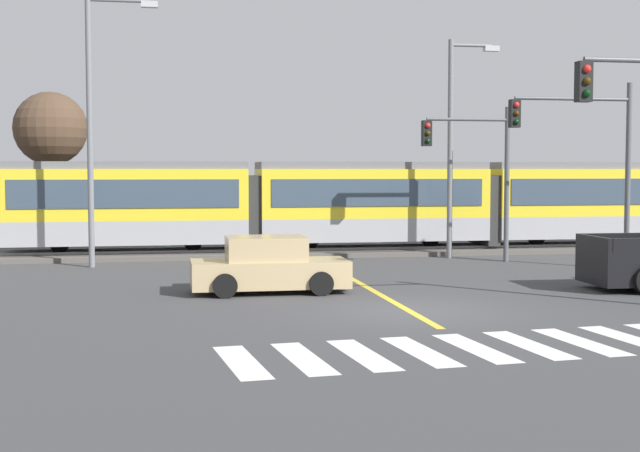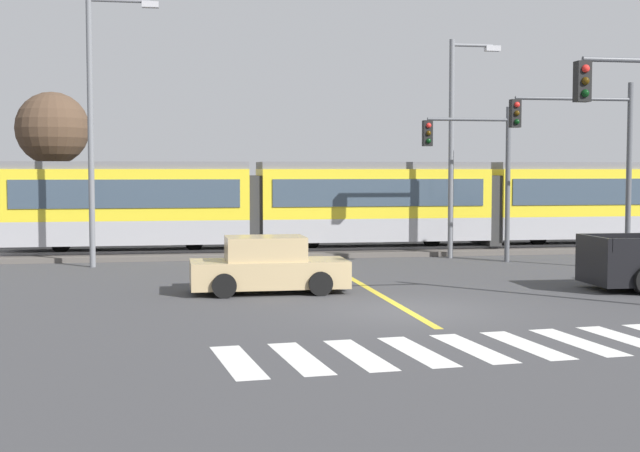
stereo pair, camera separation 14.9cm
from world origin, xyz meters
The scene contains 20 objects.
ground_plane centered at (0.00, 0.00, 0.00)m, with size 200.00×200.00×0.00m, color #3D3D3F.
track_bed centered at (0.00, 14.39, 0.09)m, with size 120.00×4.00×0.18m, color #56514C.
rail_near centered at (0.00, 13.67, 0.23)m, with size 120.00×0.08×0.10m, color #939399.
rail_far centered at (0.00, 15.11, 0.23)m, with size 120.00×0.08×0.10m, color #939399.
light_rail_tram centered at (2.56, 14.38, 2.05)m, with size 28.00×2.64×3.43m.
crosswalk_stripe_0 centered at (-4.38, -4.91, 0.00)m, with size 0.56×2.80×0.01m, color silver.
crosswalk_stripe_1 centered at (-3.28, -4.80, 0.00)m, with size 0.56×2.80×0.01m, color silver.
crosswalk_stripe_2 centered at (-2.19, -4.70, 0.00)m, with size 0.56×2.80×0.01m, color silver.
crosswalk_stripe_3 centered at (-1.09, -4.59, 0.00)m, with size 0.56×2.80×0.01m, color silver.
crosswalk_stripe_4 centered at (0.00, -4.48, 0.00)m, with size 0.56×2.80×0.01m, color silver.
crosswalk_stripe_5 centered at (1.09, -4.38, 0.00)m, with size 0.56×2.80×0.01m, color silver.
crosswalk_stripe_6 centered at (2.19, -4.27, 0.00)m, with size 0.56×2.80×0.01m, color silver.
crosswalk_stripe_7 centered at (3.28, -4.16, 0.00)m, with size 0.56×2.80×0.01m, color silver.
lane_centre_line centered at (0.00, 4.95, 0.00)m, with size 0.20×14.87×0.01m, color gold.
sedan_crossing centered at (-2.85, 3.64, 0.70)m, with size 4.20×1.93×1.52m.
traffic_light_mid_right centered at (8.12, 7.15, 4.05)m, with size 4.25×0.38×6.16m.
traffic_light_far_right centered at (5.42, 10.16, 3.64)m, with size 3.25×0.38×5.54m.
street_lamp_west centered at (-7.78, 10.93, 5.20)m, with size 2.40×0.28×9.17m.
street_lamp_centre centered at (5.14, 11.83, 4.60)m, with size 1.95×0.28×8.12m.
bare_tree_far_west centered at (-10.30, 19.88, 5.04)m, with size 3.15×3.15×6.66m.
Camera 1 is at (-5.75, -20.03, 3.30)m, focal length 50.00 mm.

